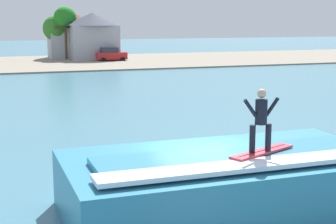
{
  "coord_description": "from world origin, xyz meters",
  "views": [
    {
      "loc": [
        -5.87,
        -13.59,
        5.34
      ],
      "look_at": [
        0.32,
        3.87,
        2.05
      ],
      "focal_mm": 55.42,
      "sensor_mm": 36.0,
      "label": 1
    }
  ],
  "objects": [
    {
      "name": "house_gabled_white",
      "position": [
        8.07,
        56.02,
        3.48
      ],
      "size": [
        7.55,
        7.55,
        6.35
      ],
      "color": "#9EA3AD",
      "rests_on": "ground_plane"
    },
    {
      "name": "ground_plane",
      "position": [
        0.0,
        0.0,
        0.0
      ],
      "size": [
        260.0,
        260.0,
        0.0
      ],
      "primitive_type": "plane",
      "color": "teal"
    },
    {
      "name": "car_far_shore",
      "position": [
        9.65,
        52.44,
        0.95
      ],
      "size": [
        3.85,
        2.23,
        1.86
      ],
      "color": "red",
      "rests_on": "ground_plane"
    },
    {
      "name": "surfer",
      "position": [
        0.92,
        -1.78,
        2.82
      ],
      "size": [
        1.06,
        0.32,
        1.68
      ],
      "color": "black",
      "rests_on": "surfboard"
    },
    {
      "name": "tree_short_bushy",
      "position": [
        4.56,
        56.78,
        5.55
      ],
      "size": [
        3.02,
        3.02,
        7.13
      ],
      "color": "brown",
      "rests_on": "ground_plane"
    },
    {
      "name": "wave_crest",
      "position": [
        0.32,
        -1.02,
        0.86
      ],
      "size": [
        8.96,
        4.66,
        1.83
      ],
      "color": "teal",
      "rests_on": "ground_plane"
    },
    {
      "name": "shoreline_bank",
      "position": [
        0.0,
        52.32,
        0.08
      ],
      "size": [
        120.0,
        24.3,
        0.17
      ],
      "color": "gray",
      "rests_on": "ground_plane"
    },
    {
      "name": "surfboard",
      "position": [
        1.03,
        -1.71,
        1.86
      ],
      "size": [
        2.24,
        1.28,
        0.06
      ],
      "color": "#D8333F",
      "rests_on": "wave_crest"
    },
    {
      "name": "house_small_cottage",
      "position": [
        5.72,
        59.01,
        3.92
      ],
      "size": [
        7.67,
        7.67,
        6.67
      ],
      "color": "#9EA3AD",
      "rests_on": "ground_plane"
    },
    {
      "name": "tree_tall_bare",
      "position": [
        3.45,
        58.08,
        4.21
      ],
      "size": [
        3.45,
        3.45,
        5.97
      ],
      "color": "brown",
      "rests_on": "ground_plane"
    }
  ]
}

